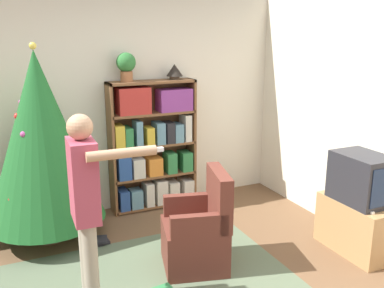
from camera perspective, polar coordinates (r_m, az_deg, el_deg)
wall_back at (r=5.16m, az=-10.96°, el=5.31°), size 8.00×0.10×2.60m
area_rug at (r=3.89m, az=-5.87°, el=-18.44°), size 2.55×1.79×0.01m
bookshelf at (r=5.19m, az=-5.22°, el=-0.22°), size 1.05×0.27×1.57m
tv_stand at (r=4.60m, az=21.08°, el=-10.18°), size 0.40×0.76×0.53m
television at (r=4.42m, az=21.70°, el=-4.27°), size 0.39×0.55×0.47m
game_remote at (r=4.27m, az=22.44°, el=-8.24°), size 0.04×0.12×0.02m
christmas_tree at (r=4.54m, az=-19.45°, el=0.68°), size 1.18×1.18×2.03m
armchair at (r=4.02m, az=0.90°, el=-11.87°), size 0.69×0.68×0.92m
standing_person at (r=3.21m, az=-13.92°, el=-7.50°), size 0.62×0.49×1.58m
potted_plant at (r=4.95m, az=-8.78°, el=10.39°), size 0.22×0.22×0.33m
table_lamp at (r=5.15m, az=-2.35°, el=9.72°), size 0.20×0.20×0.18m
book_pile_near_tree at (r=4.62m, az=-12.44°, el=-12.57°), size 0.23×0.20×0.06m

